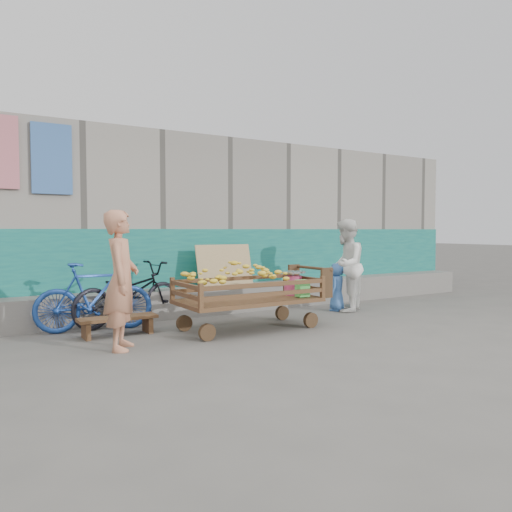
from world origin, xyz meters
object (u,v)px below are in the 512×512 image
bench (118,322)px  banana_cart (246,286)px  child (337,287)px  woman (346,265)px  vendor_man (121,280)px  bicycle_dark (128,294)px  bicycle_blue (94,297)px

bench → banana_cart: bearing=-18.3°
child → woman: bearing=89.4°
banana_cart → woman: bearing=11.9°
banana_cart → vendor_man: 1.83m
bench → woman: (3.87, -0.07, 0.60)m
child → bicycle_dark: 3.49m
bench → vendor_man: size_ratio=0.63×
woman → child: (-0.08, 0.12, -0.38)m
bicycle_blue → bench: bearing=-150.3°
bench → vendor_man: bearing=-102.4°
woman → bicycle_dark: bearing=-49.6°
child → bicycle_dark: size_ratio=0.47×
vendor_man → child: (3.96, 0.82, -0.40)m
banana_cart → bicycle_dark: bearing=137.0°
banana_cart → vendor_man: vendor_man is taller
vendor_man → bicycle_blue: (-0.02, 1.23, -0.34)m
woman → bicycle_blue: 4.10m
vendor_man → bicycle_blue: bearing=26.3°
child → bicycle_dark: bicycle_dark is taller
vendor_man → bicycle_dark: (0.52, 1.43, -0.35)m
banana_cart → vendor_man: size_ratio=1.32×
banana_cart → bicycle_blue: (-1.82, 1.00, -0.14)m
woman → child: 0.40m
vendor_man → bicycle_dark: size_ratio=0.93×
woman → bench: bearing=-39.0°
bicycle_blue → woman: bearing=-89.9°
bicycle_blue → child: bearing=-88.3°
banana_cart → bicycle_dark: 1.77m
banana_cart → child: banana_cart is taller
vendor_man → child: size_ratio=1.97×
banana_cart → bicycle_blue: 2.09m
bench → bicycle_blue: (-0.19, 0.46, 0.29)m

